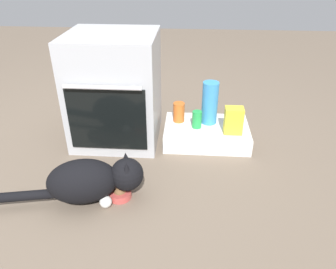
{
  "coord_description": "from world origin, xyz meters",
  "views": [
    {
      "loc": [
        0.5,
        -1.64,
        1.2
      ],
      "look_at": [
        0.38,
        -0.02,
        0.25
      ],
      "focal_mm": 34.44,
      "sensor_mm": 36.0,
      "label": 1
    }
  ],
  "objects": [
    {
      "name": "food_bowl",
      "position": [
        0.14,
        -0.3,
        0.03
      ],
      "size": [
        0.13,
        0.13,
        0.07
      ],
      "color": "#C64C47",
      "rests_on": "ground"
    },
    {
      "name": "soda_can",
      "position": [
        0.56,
        0.33,
        0.18
      ],
      "size": [
        0.07,
        0.07,
        0.12
      ],
      "primitive_type": "cylinder",
      "color": "green",
      "rests_on": "pantry_cabinet"
    },
    {
      "name": "oven",
      "position": [
        0.0,
        0.35,
        0.37
      ],
      "size": [
        0.57,
        0.58,
        0.74
      ],
      "color": "#B7BABF",
      "rests_on": "ground"
    },
    {
      "name": "cat",
      "position": [
        -0.0,
        -0.33,
        0.13
      ],
      "size": [
        0.78,
        0.31,
        0.26
      ],
      "rotation": [
        0.0,
        0.0,
        0.22
      ],
      "color": "black",
      "rests_on": "ground"
    },
    {
      "name": "snack_bag",
      "position": [
        0.8,
        0.27,
        0.21
      ],
      "size": [
        0.12,
        0.09,
        0.18
      ],
      "primitive_type": "cube",
      "color": "yellow",
      "rests_on": "pantry_cabinet"
    },
    {
      "name": "sauce_jar",
      "position": [
        0.43,
        0.41,
        0.19
      ],
      "size": [
        0.08,
        0.08,
        0.14
      ],
      "primitive_type": "cylinder",
      "color": "#D16023",
      "rests_on": "pantry_cabinet"
    },
    {
      "name": "water_bottle",
      "position": [
        0.64,
        0.41,
        0.27
      ],
      "size": [
        0.11,
        0.11,
        0.3
      ],
      "primitive_type": "cylinder",
      "color": "#388CD1",
      "rests_on": "pantry_cabinet"
    },
    {
      "name": "pantry_cabinet",
      "position": [
        0.63,
        0.35,
        0.06
      ],
      "size": [
        0.59,
        0.4,
        0.12
      ],
      "primitive_type": "cube",
      "color": "white",
      "rests_on": "ground"
    },
    {
      "name": "ground",
      "position": [
        0.0,
        0.0,
        0.0
      ],
      "size": [
        8.0,
        8.0,
        0.0
      ],
      "primitive_type": "plane",
      "color": "#6B5B4C"
    }
  ]
}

